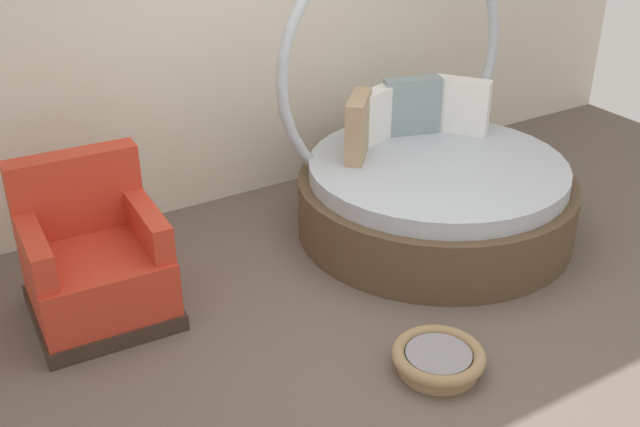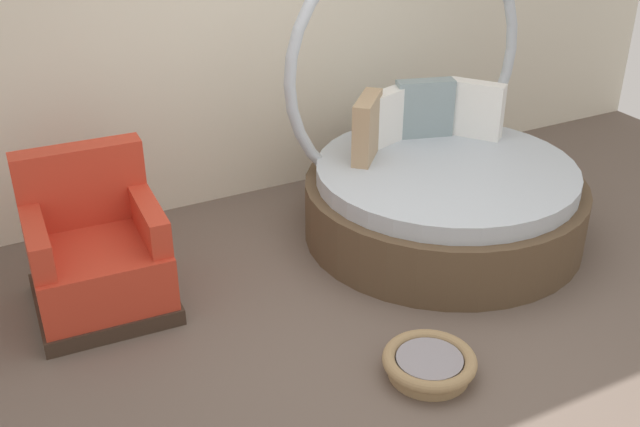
{
  "view_description": "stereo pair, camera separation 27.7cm",
  "coord_description": "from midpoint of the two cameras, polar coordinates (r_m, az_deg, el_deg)",
  "views": [
    {
      "loc": [
        -2.29,
        -2.94,
        2.7
      ],
      "look_at": [
        -0.18,
        0.52,
        0.55
      ],
      "focal_mm": 42.85,
      "sensor_mm": 36.0,
      "label": 1
    },
    {
      "loc": [
        -2.05,
        -3.08,
        2.7
      ],
      "look_at": [
        -0.18,
        0.52,
        0.55
      ],
      "focal_mm": 42.85,
      "sensor_mm": 36.0,
      "label": 2
    }
  ],
  "objects": [
    {
      "name": "pet_basket",
      "position": [
        4.23,
        10.06,
        -11.02
      ],
      "size": [
        0.51,
        0.51,
        0.13
      ],
      "color": "#9E7F56",
      "rests_on": "ground_plane"
    },
    {
      "name": "ground_plane",
      "position": [
        4.59,
        6.86,
        -8.45
      ],
      "size": [
        8.0,
        8.0,
        0.02
      ],
      "primitive_type": "cube",
      "color": "#66564C"
    },
    {
      "name": "round_daybed",
      "position": [
        5.46,
        10.26,
        2.39
      ],
      "size": [
        1.96,
        1.96,
        2.07
      ],
      "color": "brown",
      "rests_on": "ground_plane"
    },
    {
      "name": "red_armchair",
      "position": [
        4.74,
        -14.73,
        -3.08
      ],
      "size": [
        0.84,
        0.84,
        0.94
      ],
      "color": "#38281E",
      "rests_on": "ground_plane"
    }
  ]
}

